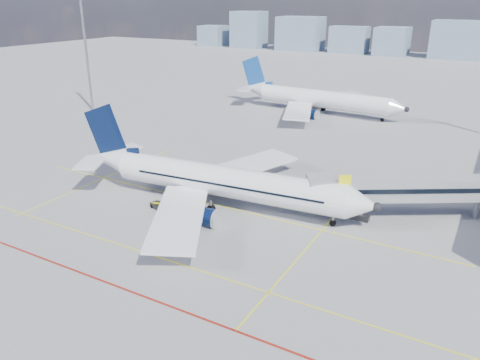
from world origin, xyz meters
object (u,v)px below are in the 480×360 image
object	(u,v)px
baggage_tug	(185,230)
cargo_dolly	(173,223)
main_aircraft	(215,180)
belt_loader	(162,207)
ramp_worker	(196,238)
second_aircraft	(316,99)

from	to	relation	value
baggage_tug	cargo_dolly	xyz separation A→B (m)	(-1.72, 0.18, 0.36)
main_aircraft	baggage_tug	bearing A→B (deg)	-83.91
main_aircraft	cargo_dolly	size ratio (longest dim) A/B	10.78
main_aircraft	baggage_tug	distance (m)	9.62
belt_loader	ramp_worker	xyz separation A→B (m)	(8.56, -5.12, 0.26)
main_aircraft	belt_loader	world-z (taller)	main_aircraft
baggage_tug	cargo_dolly	bearing A→B (deg)	171.99
main_aircraft	baggage_tug	world-z (taller)	main_aircraft
belt_loader	main_aircraft	bearing A→B (deg)	67.80
cargo_dolly	second_aircraft	bearing A→B (deg)	114.11
ramp_worker	main_aircraft	bearing A→B (deg)	58.31
ramp_worker	cargo_dolly	bearing A→B (deg)	108.65
baggage_tug	belt_loader	distance (m)	7.51
baggage_tug	belt_loader	world-z (taller)	belt_loader
second_aircraft	baggage_tug	bearing A→B (deg)	-77.48
main_aircraft	belt_loader	xyz separation A→B (m)	(-4.59, -5.12, -2.67)
baggage_tug	belt_loader	size ratio (longest dim) A/B	0.40
baggage_tug	ramp_worker	size ratio (longest dim) A/B	1.30
second_aircraft	belt_loader	bearing A→B (deg)	-82.94
second_aircraft	cargo_dolly	world-z (taller)	second_aircraft
second_aircraft	ramp_worker	distance (m)	66.43
second_aircraft	ramp_worker	bearing A→B (deg)	-75.73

